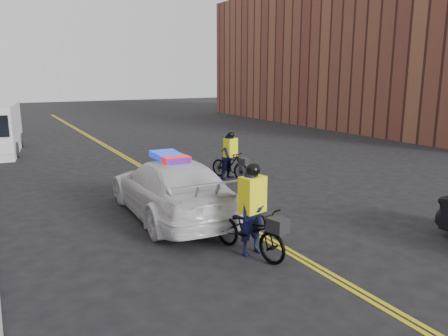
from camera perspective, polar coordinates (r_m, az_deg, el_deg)
ground at (r=11.11m, az=5.09°, el=-8.92°), size 120.00×120.00×0.00m
center_line_left at (r=18.00m, az=-9.35°, el=-0.78°), size 0.10×60.00×0.01m
center_line_right at (r=18.05m, az=-8.87°, el=-0.72°), size 0.10×60.00×0.01m
building_across at (r=38.50m, az=18.20°, el=13.83°), size 12.00×30.00×11.00m
police_cruiser at (r=12.48m, az=-7.02°, el=-2.57°), size 2.50×5.77×1.81m
cyclist_near at (r=9.85m, az=3.73°, el=-7.17°), size 1.24×2.26×2.10m
cyclist_far at (r=16.84m, az=0.88°, el=1.02°), size 1.11×1.90×1.86m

